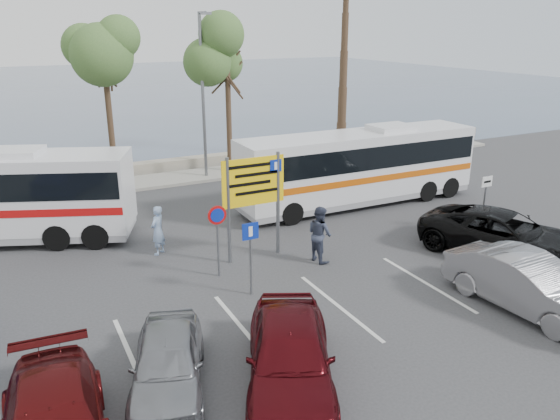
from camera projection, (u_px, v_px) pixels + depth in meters
name	position (u px, v px, depth m)	size (l,w,h in m)	color
ground	(269.00, 304.00, 15.55)	(120.00, 120.00, 0.00)	#363639
kerb_strip	(147.00, 182.00, 27.33)	(44.00, 2.40, 0.15)	gray
seawall	(137.00, 169.00, 28.94)	(48.00, 0.80, 0.60)	gray
sea	(53.00, 90.00, 66.14)	(140.00, 140.00, 0.00)	#415469
tree_mid	(103.00, 46.00, 24.56)	(3.20, 3.20, 8.00)	#382619
tree_right	(227.00, 54.00, 27.30)	(3.20, 3.20, 7.40)	#382619
street_lamp_right	(203.00, 88.00, 26.76)	(0.45, 1.15, 8.01)	slate
direction_sign	(254.00, 189.00, 17.89)	(2.20, 0.12, 3.60)	slate
sign_no_stop	(218.00, 230.00, 16.79)	(0.60, 0.08, 2.35)	slate
sign_parking	(251.00, 248.00, 15.66)	(0.50, 0.07, 2.25)	slate
sign_taxi	(485.00, 196.00, 20.57)	(0.50, 0.07, 2.20)	slate
lane_markings	(247.00, 330.00, 14.22)	(12.02, 4.20, 0.01)	silver
coach_bus_right	(358.00, 169.00, 23.75)	(10.93, 2.46, 3.40)	silver
car_silver_a	(168.00, 362.00, 11.77)	(1.53, 3.80, 1.30)	gray
car_red	(290.00, 354.00, 11.83)	(1.85, 4.60, 1.57)	#490A0F
suv_black	(504.00, 235.00, 18.57)	(2.56, 5.56, 1.54)	black
car_silver_b	(528.00, 284.00, 15.03)	(1.65, 4.75, 1.56)	gray
pedestrian_near	(158.00, 230.00, 18.70)	(0.63, 0.42, 1.74)	#91ACD3
pedestrian_far	(320.00, 234.00, 18.16)	(0.93, 0.72, 1.91)	#353B4F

